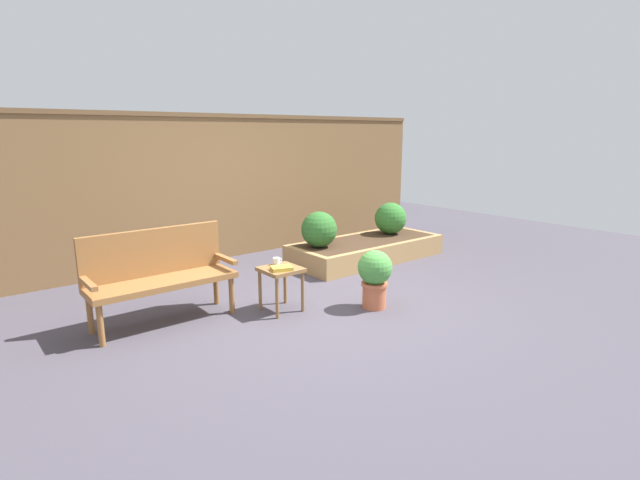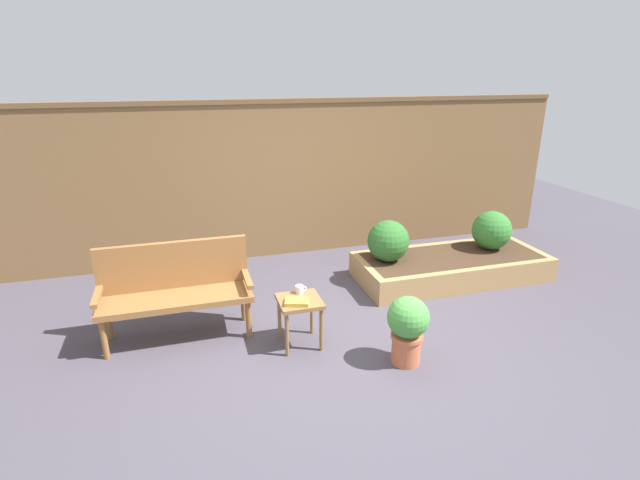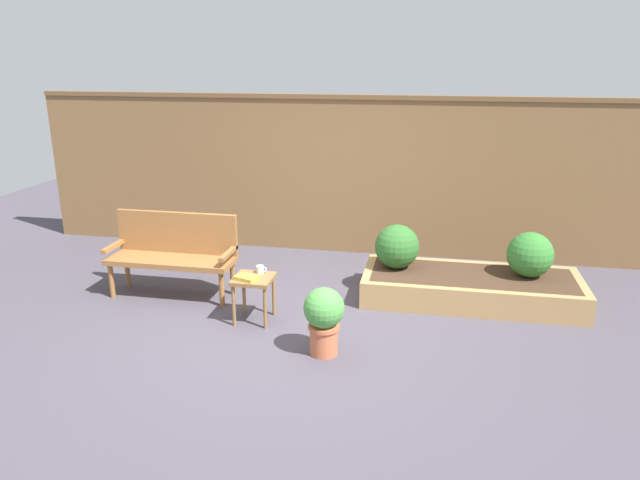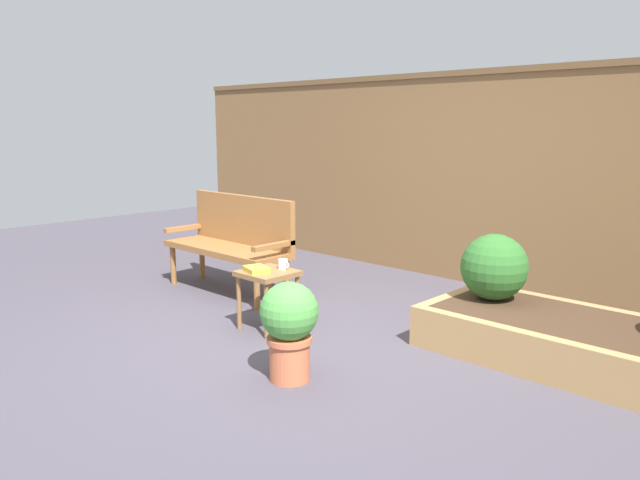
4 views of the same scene
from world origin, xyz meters
name	(u,v)px [view 3 (image 3 of 4)]	position (x,y,z in m)	size (l,w,h in m)	color
ground_plane	(285,329)	(0.00, 0.00, 0.00)	(14.00, 14.00, 0.00)	#47424C
fence_back	(331,174)	(0.00, 2.60, 1.09)	(8.40, 0.14, 2.16)	brown
garden_bench	(174,248)	(-1.48, 0.69, 0.54)	(1.44, 0.48, 0.94)	#936033
side_table	(254,285)	(-0.37, 0.14, 0.40)	(0.40, 0.40, 0.48)	olive
cup_on_table	(260,269)	(-0.33, 0.27, 0.52)	(0.11, 0.08, 0.08)	white
book_on_table	(247,278)	(-0.41, 0.06, 0.50)	(0.22, 0.16, 0.04)	gold
potted_boxwood	(324,316)	(0.48, -0.43, 0.37)	(0.38, 0.38, 0.65)	#C66642
raised_planter_bed	(471,287)	(1.87, 1.12, 0.15)	(2.40, 1.00, 0.30)	#AD8451
shrub_near_bench	(397,246)	(1.02, 1.21, 0.55)	(0.51, 0.51, 0.51)	brown
shrub_far_corner	(530,255)	(2.48, 1.21, 0.55)	(0.50, 0.50, 0.50)	brown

